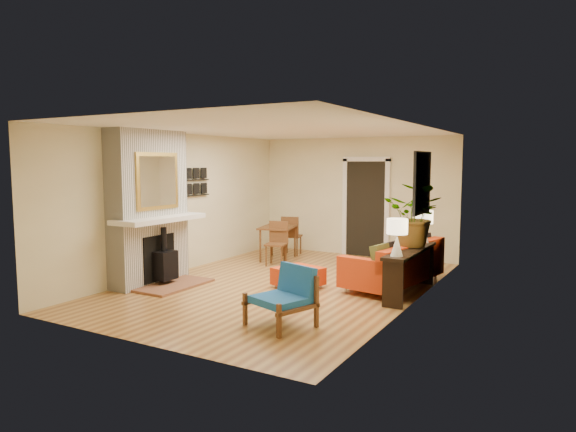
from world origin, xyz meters
name	(u,v)px	position (x,y,z in m)	size (l,w,h in m)	color
room_shell	(372,202)	(0.60, 2.63, 1.24)	(6.50, 6.50, 6.50)	tan
fireplace	(150,211)	(-2.00, -1.00, 1.24)	(1.09, 1.68, 2.60)	white
sofa	(398,265)	(1.73, 0.86, 0.36)	(1.24, 2.20, 0.82)	silver
ottoman	(298,276)	(0.34, -0.05, 0.19)	(0.82, 0.82, 0.34)	silver
blue_chair	(287,293)	(1.12, -1.81, 0.41)	(0.91, 0.90, 0.75)	brown
dining_table	(281,233)	(-1.15, 1.93, 0.57)	(0.96, 1.66, 0.87)	brown
console_table	(410,258)	(2.07, 0.40, 0.58)	(0.34, 1.85, 0.72)	black
lamp_near	(397,233)	(2.07, -0.30, 1.06)	(0.30, 0.30, 0.54)	white
lamp_far	(424,222)	(2.07, 1.14, 1.06)	(0.30, 0.30, 0.54)	white
houseplant	(415,215)	(2.06, 0.65, 1.23)	(0.91, 0.79, 1.01)	#1E5919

